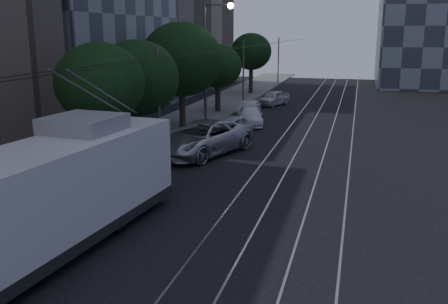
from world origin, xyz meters
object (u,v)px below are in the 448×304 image
object	(u,v)px
streetlamp_far	(210,50)
car_white_d	(273,98)
car_white_b	(250,116)
pickup_silver	(202,138)
car_white_a	(229,128)
trolleybus	(34,203)
car_white_c	(249,109)

from	to	relation	value
streetlamp_far	car_white_d	bearing A→B (deg)	76.59
streetlamp_far	car_white_b	bearing A→B (deg)	21.99
pickup_silver	car_white_d	bearing A→B (deg)	107.47
car_white_a	car_white_d	size ratio (longest dim) A/B	1.11
car_white_a	car_white_b	xyz separation A→B (m)	(0.20, 5.40, -0.11)
trolleybus	car_white_a	distance (m)	18.29
trolleybus	streetlamp_far	distance (m)	22.85
trolleybus	car_white_d	distance (m)	33.91
trolleybus	pickup_silver	size ratio (longest dim) A/B	1.99
car_white_a	car_white_b	bearing A→B (deg)	101.42
car_white_a	streetlamp_far	size ratio (longest dim) A/B	0.50
car_white_d	streetlamp_far	xyz separation A→B (m)	(-2.70, -11.34, 4.73)
car_white_c	car_white_d	distance (m)	6.83
pickup_silver	car_white_c	bearing A→B (deg)	110.20
car_white_c	trolleybus	bearing A→B (deg)	-92.34
pickup_silver	streetlamp_far	xyz separation A→B (m)	(-2.04, 8.55, 4.49)
pickup_silver	trolleybus	bearing A→B (deg)	-73.64
pickup_silver	car_white_c	xyz separation A→B (m)	(-0.19, 13.11, -0.31)
car_white_b	streetlamp_far	size ratio (longest dim) A/B	0.50
car_white_c	streetlamp_far	xyz separation A→B (m)	(-1.85, -4.57, 4.79)
car_white_a	car_white_c	size ratio (longest dim) A/B	1.18
car_white_b	pickup_silver	bearing A→B (deg)	-107.45
trolleybus	pickup_silver	bearing A→B (deg)	92.52
car_white_a	car_white_b	world-z (taller)	car_white_a
car_white_a	car_white_c	world-z (taller)	car_white_a
trolleybus	streetlamp_far	xyz separation A→B (m)	(-1.30, 22.53, 3.60)
trolleybus	car_white_c	distance (m)	27.13
car_white_c	streetlamp_far	world-z (taller)	streetlamp_far
pickup_silver	car_white_d	world-z (taller)	pickup_silver
car_white_a	car_white_b	distance (m)	5.41
streetlamp_far	pickup_silver	bearing A→B (deg)	-76.57
car_white_a	car_white_b	size ratio (longest dim) A/B	0.99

